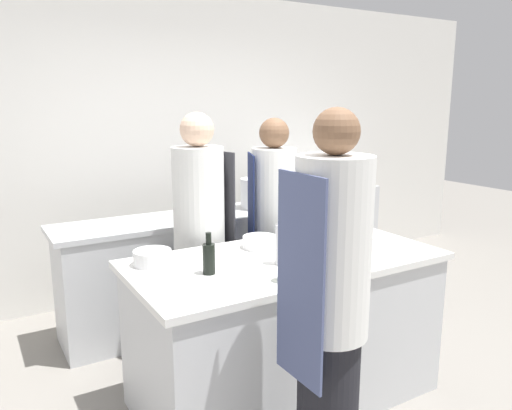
{
  "coord_description": "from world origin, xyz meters",
  "views": [
    {
      "loc": [
        -1.59,
        -2.34,
        1.82
      ],
      "look_at": [
        0.0,
        0.35,
        1.16
      ],
      "focal_mm": 35.0,
      "sensor_mm": 36.0,
      "label": 1
    }
  ],
  "objects_px": {
    "chef_at_prep_near": "(330,316)",
    "bottle_vinegar": "(282,243)",
    "oven_range": "(319,230)",
    "bottle_cooking_oil": "(288,267)",
    "chef_at_pass_far": "(273,230)",
    "bowl_mixing_large": "(260,242)",
    "stockpot": "(256,193)",
    "bottle_olive_oil": "(293,228)",
    "chef_at_stove": "(200,239)",
    "bowl_ceramic_blue": "(152,257)",
    "bottle_wine": "(209,258)",
    "bowl_prep_small": "(311,264)"
  },
  "relations": [
    {
      "from": "oven_range",
      "to": "chef_at_stove",
      "type": "xyz_separation_m",
      "value": [
        -1.82,
        -1.01,
        0.4
      ]
    },
    {
      "from": "bowl_prep_small",
      "to": "chef_at_stove",
      "type": "bearing_deg",
      "value": 103.22
    },
    {
      "from": "bottle_wine",
      "to": "bowl_ceramic_blue",
      "type": "height_order",
      "value": "bottle_wine"
    },
    {
      "from": "chef_at_pass_far",
      "to": "bowl_ceramic_blue",
      "type": "distance_m",
      "value": 1.21
    },
    {
      "from": "chef_at_stove",
      "to": "bowl_ceramic_blue",
      "type": "bearing_deg",
      "value": -62.88
    },
    {
      "from": "chef_at_pass_far",
      "to": "bottle_wine",
      "type": "xyz_separation_m",
      "value": [
        -0.9,
        -0.78,
        0.14
      ]
    },
    {
      "from": "chef_at_stove",
      "to": "bottle_wine",
      "type": "height_order",
      "value": "chef_at_stove"
    },
    {
      "from": "bottle_olive_oil",
      "to": "bowl_mixing_large",
      "type": "bearing_deg",
      "value": -169.41
    },
    {
      "from": "bottle_cooking_oil",
      "to": "bowl_ceramic_blue",
      "type": "bearing_deg",
      "value": 129.95
    },
    {
      "from": "bottle_olive_oil",
      "to": "bottle_cooking_oil",
      "type": "height_order",
      "value": "same"
    },
    {
      "from": "oven_range",
      "to": "bottle_olive_oil",
      "type": "xyz_separation_m",
      "value": [
        -1.33,
        -1.42,
        0.51
      ]
    },
    {
      "from": "oven_range",
      "to": "bowl_prep_small",
      "type": "height_order",
      "value": "bowl_prep_small"
    },
    {
      "from": "bowl_mixing_large",
      "to": "stockpot",
      "type": "height_order",
      "value": "stockpot"
    },
    {
      "from": "oven_range",
      "to": "bottle_olive_oil",
      "type": "height_order",
      "value": "bottle_olive_oil"
    },
    {
      "from": "bottle_wine",
      "to": "stockpot",
      "type": "bearing_deg",
      "value": 50.68
    },
    {
      "from": "bowl_ceramic_blue",
      "to": "bottle_cooking_oil",
      "type": "bearing_deg",
      "value": -50.05
    },
    {
      "from": "oven_range",
      "to": "bottle_vinegar",
      "type": "xyz_separation_m",
      "value": [
        -1.67,
        -1.81,
        0.56
      ]
    },
    {
      "from": "chef_at_stove",
      "to": "bowl_ceramic_blue",
      "type": "relative_size",
      "value": 8.19
    },
    {
      "from": "oven_range",
      "to": "bottle_cooking_oil",
      "type": "distance_m",
      "value": 2.78
    },
    {
      "from": "bowl_ceramic_blue",
      "to": "chef_at_prep_near",
      "type": "bearing_deg",
      "value": -67.66
    },
    {
      "from": "chef_at_pass_far",
      "to": "bottle_vinegar",
      "type": "bearing_deg",
      "value": 173.11
    },
    {
      "from": "chef_at_prep_near",
      "to": "bottle_vinegar",
      "type": "distance_m",
      "value": 0.72
    },
    {
      "from": "oven_range",
      "to": "bowl_prep_small",
      "type": "distance_m",
      "value": 2.58
    },
    {
      "from": "chef_at_prep_near",
      "to": "bottle_vinegar",
      "type": "height_order",
      "value": "chef_at_prep_near"
    },
    {
      "from": "oven_range",
      "to": "bottle_vinegar",
      "type": "distance_m",
      "value": 2.53
    },
    {
      "from": "bottle_cooking_oil",
      "to": "bowl_prep_small",
      "type": "relative_size",
      "value": 0.81
    },
    {
      "from": "oven_range",
      "to": "chef_at_stove",
      "type": "distance_m",
      "value": 2.12
    },
    {
      "from": "bowl_mixing_large",
      "to": "stockpot",
      "type": "distance_m",
      "value": 1.18
    },
    {
      "from": "oven_range",
      "to": "bottle_cooking_oil",
      "type": "bearing_deg",
      "value": -131.2
    },
    {
      "from": "oven_range",
      "to": "bottle_olive_oil",
      "type": "relative_size",
      "value": 5.05
    },
    {
      "from": "bottle_olive_oil",
      "to": "stockpot",
      "type": "relative_size",
      "value": 0.72
    },
    {
      "from": "bowl_ceramic_blue",
      "to": "bowl_mixing_large",
      "type": "bearing_deg",
      "value": -2.21
    },
    {
      "from": "chef_at_stove",
      "to": "chef_at_pass_far",
      "type": "height_order",
      "value": "chef_at_stove"
    },
    {
      "from": "bottle_olive_oil",
      "to": "bowl_prep_small",
      "type": "bearing_deg",
      "value": -115.43
    },
    {
      "from": "oven_range",
      "to": "bowl_ceramic_blue",
      "type": "xyz_separation_m",
      "value": [
        -2.31,
        -1.45,
        0.48
      ]
    },
    {
      "from": "bottle_vinegar",
      "to": "bottle_wine",
      "type": "distance_m",
      "value": 0.43
    },
    {
      "from": "bottle_vinegar",
      "to": "bowl_prep_small",
      "type": "distance_m",
      "value": 0.21
    },
    {
      "from": "chef_at_stove",
      "to": "bottle_cooking_oil",
      "type": "distance_m",
      "value": 1.05
    },
    {
      "from": "bottle_vinegar",
      "to": "chef_at_pass_far",
      "type": "bearing_deg",
      "value": 60.42
    },
    {
      "from": "chef_at_pass_far",
      "to": "stockpot",
      "type": "distance_m",
      "value": 0.57
    },
    {
      "from": "chef_at_pass_far",
      "to": "bottle_olive_oil",
      "type": "relative_size",
      "value": 8.63
    },
    {
      "from": "bottle_wine",
      "to": "stockpot",
      "type": "xyz_separation_m",
      "value": [
        1.06,
        1.3,
        0.04
      ]
    },
    {
      "from": "chef_at_prep_near",
      "to": "bowl_prep_small",
      "type": "bearing_deg",
      "value": -29.8
    },
    {
      "from": "bottle_olive_oil",
      "to": "bowl_mixing_large",
      "type": "relative_size",
      "value": 0.9
    },
    {
      "from": "bottle_olive_oil",
      "to": "bottle_cooking_oil",
      "type": "xyz_separation_m",
      "value": [
        -0.47,
        -0.63,
        -0.0
      ]
    },
    {
      "from": "chef_at_prep_near",
      "to": "bowl_mixing_large",
      "type": "height_order",
      "value": "chef_at_prep_near"
    },
    {
      "from": "chef_at_pass_far",
      "to": "bottle_cooking_oil",
      "type": "bearing_deg",
      "value": 173.57
    },
    {
      "from": "oven_range",
      "to": "bottle_vinegar",
      "type": "height_order",
      "value": "bottle_vinegar"
    },
    {
      "from": "bottle_vinegar",
      "to": "stockpot",
      "type": "bearing_deg",
      "value": 64.83
    },
    {
      "from": "oven_range",
      "to": "chef_at_prep_near",
      "type": "bearing_deg",
      "value": -126.97
    }
  ]
}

